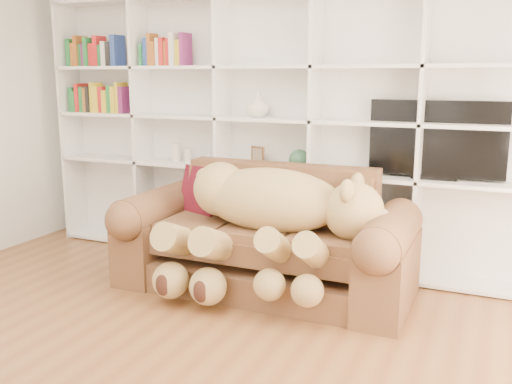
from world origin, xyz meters
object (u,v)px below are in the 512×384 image
at_px(gift_box, 348,298).
at_px(tv, 437,140).
at_px(teddy_bear, 267,214).
at_px(sofa, 266,244).

bearing_deg(gift_box, tv, 63.07).
relative_size(teddy_bear, gift_box, 6.42).
bearing_deg(tv, teddy_bear, -140.78).
bearing_deg(tv, sofa, -149.51).
distance_m(sofa, teddy_bear, 0.37).
bearing_deg(sofa, teddy_bear, -64.37).
xyz_separation_m(sofa, gift_box, (0.73, -0.19, -0.26)).
height_order(teddy_bear, tv, tv).
height_order(sofa, tv, tv).
bearing_deg(sofa, gift_box, -14.79).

